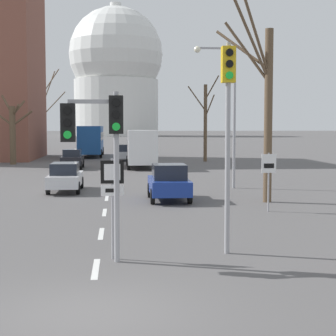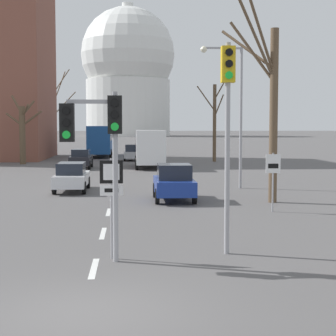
{
  "view_description": "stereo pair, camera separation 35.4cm",
  "coord_description": "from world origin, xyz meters",
  "views": [
    {
      "loc": [
        0.57,
        -10.31,
        3.47
      ],
      "look_at": [
        1.95,
        5.26,
        2.3
      ],
      "focal_mm": 60.0,
      "sensor_mm": 36.0,
      "label": 1
    },
    {
      "loc": [
        0.92,
        -10.34,
        3.47
      ],
      "look_at": [
        1.95,
        5.26,
        2.3
      ],
      "focal_mm": 60.0,
      "sensor_mm": 36.0,
      "label": 2
    }
  ],
  "objects": [
    {
      "name": "lane_stripe_3",
      "position": [
        0.0,
        16.74,
        0.0
      ],
      "size": [
        0.16,
        2.0,
        0.01
      ],
      "primitive_type": "cube",
      "color": "silver",
      "rests_on": "ground_plane"
    },
    {
      "name": "bare_tree_right_far",
      "position": [
        9.09,
        44.17,
        4.06
      ],
      "size": [
        2.84,
        1.77,
        8.3
      ],
      "color": "brown",
      "rests_on": "ground_plane"
    },
    {
      "name": "lane_stripe_7",
      "position": [
        0.0,
        34.74,
        0.0
      ],
      "size": [
        0.16,
        2.0,
        0.01
      ],
      "primitive_type": "cube",
      "color": "silver",
      "rests_on": "ground_plane"
    },
    {
      "name": "city_bus",
      "position": [
        -2.52,
        54.31,
        2.05
      ],
      "size": [
        2.66,
        10.8,
        3.48
      ],
      "color": "#19478C",
      "rests_on": "ground_plane"
    },
    {
      "name": "bare_tree_left_far",
      "position": [
        -8.26,
        58.24,
        5.21
      ],
      "size": [
        3.27,
        5.67,
        10.93
      ],
      "color": "brown",
      "rests_on": "ground_plane"
    },
    {
      "name": "lane_stripe_4",
      "position": [
        0.0,
        21.24,
        0.0
      ],
      "size": [
        0.16,
        2.0,
        0.01
      ],
      "primitive_type": "cube",
      "color": "silver",
      "rests_on": "ground_plane"
    },
    {
      "name": "lane_stripe_6",
      "position": [
        0.0,
        30.24,
        0.0
      ],
      "size": [
        0.16,
        2.0,
        0.01
      ],
      "primitive_type": "cube",
      "color": "silver",
      "rests_on": "ground_plane"
    },
    {
      "name": "route_sign_post",
      "position": [
        0.41,
        4.22,
        1.81
      ],
      "size": [
        0.6,
        0.08,
        2.64
      ],
      "color": "#9E9EA3",
      "rests_on": "ground_plane"
    },
    {
      "name": "speed_limit_sign",
      "position": [
        6.65,
        11.9,
        1.62
      ],
      "size": [
        0.6,
        0.08,
        2.39
      ],
      "color": "#9E9EA3",
      "rests_on": "ground_plane"
    },
    {
      "name": "traffic_signal_centre_tall",
      "position": [
        0.09,
        3.91,
        3.26
      ],
      "size": [
        1.56,
        0.34,
        4.34
      ],
      "color": "#9E9EA3",
      "rests_on": "ground_plane"
    },
    {
      "name": "sedan_near_right",
      "position": [
        -3.15,
        35.81,
        0.83
      ],
      "size": [
        1.69,
        4.43,
        1.61
      ],
      "color": "black",
      "rests_on": "ground_plane"
    },
    {
      "name": "lane_stripe_0",
      "position": [
        0.0,
        3.24,
        0.0
      ],
      "size": [
        0.16,
        2.0,
        0.01
      ],
      "primitive_type": "cube",
      "color": "silver",
      "rests_on": "ground_plane"
    },
    {
      "name": "traffic_signal_near_right",
      "position": [
        3.51,
        4.6,
        3.94
      ],
      "size": [
        0.36,
        0.34,
        5.69
      ],
      "color": "#9E9EA3",
      "rests_on": "ground_plane"
    },
    {
      "name": "bare_tree_right_near",
      "position": [
        7.18,
        14.68,
        4.52
      ],
      "size": [
        2.33,
        3.29,
        9.12
      ],
      "color": "brown",
      "rests_on": "ground_plane"
    },
    {
      "name": "ground_plane",
      "position": [
        0.0,
        0.0,
        0.0
      ],
      "size": [
        800.0,
        800.0,
        0.0
      ],
      "primitive_type": "plane",
      "color": "#565454"
    },
    {
      "name": "sedan_near_left",
      "position": [
        -2.24,
        19.7,
        0.79
      ],
      "size": [
        1.7,
        4.39,
        1.54
      ],
      "color": "silver",
      "rests_on": "ground_plane"
    },
    {
      "name": "capitol_dome",
      "position": [
        0.0,
        189.5,
        22.59
      ],
      "size": [
        32.83,
        32.83,
        46.37
      ],
      "color": "silver",
      "rests_on": "ground_plane"
    },
    {
      "name": "lane_stripe_1",
      "position": [
        0.0,
        7.74,
        0.0
      ],
      "size": [
        0.16,
        2.0,
        0.01
      ],
      "primitive_type": "cube",
      "color": "silver",
      "rests_on": "ground_plane"
    },
    {
      "name": "bare_tree_left_near",
      "position": [
        -8.92,
        41.55,
        3.02
      ],
      "size": [
        3.43,
        2.04,
        6.33
      ],
      "color": "brown",
      "rests_on": "ground_plane"
    },
    {
      "name": "sedan_far_left",
      "position": [
        2.91,
        15.6,
        0.86
      ],
      "size": [
        1.85,
        3.85,
        1.72
      ],
      "color": "navy",
      "rests_on": "ground_plane"
    },
    {
      "name": "delivery_truck",
      "position": [
        2.49,
        36.19,
        1.7
      ],
      "size": [
        2.44,
        7.2,
        3.14
      ],
      "color": "#333842",
      "rests_on": "ground_plane"
    },
    {
      "name": "lane_stripe_2",
      "position": [
        0.0,
        12.24,
        0.0
      ],
      "size": [
        0.16,
        2.0,
        0.01
      ],
      "primitive_type": "cube",
      "color": "silver",
      "rests_on": "ground_plane"
    },
    {
      "name": "street_lamp_right",
      "position": [
        6.57,
        20.54,
        4.87
      ],
      "size": [
        2.35,
        0.36,
        7.85
      ],
      "color": "#9E9EA3",
      "rests_on": "ground_plane"
    },
    {
      "name": "lane_stripe_5",
      "position": [
        0.0,
        25.74,
        0.0
      ],
      "size": [
        0.16,
        2.0,
        0.01
      ],
      "primitive_type": "cube",
      "color": "silver",
      "rests_on": "ground_plane"
    },
    {
      "name": "sedan_mid_centre",
      "position": [
        1.13,
        46.23,
        0.81
      ],
      "size": [
        1.9,
        3.8,
        1.63
      ],
      "color": "#B7B7BC",
      "rests_on": "ground_plane"
    }
  ]
}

